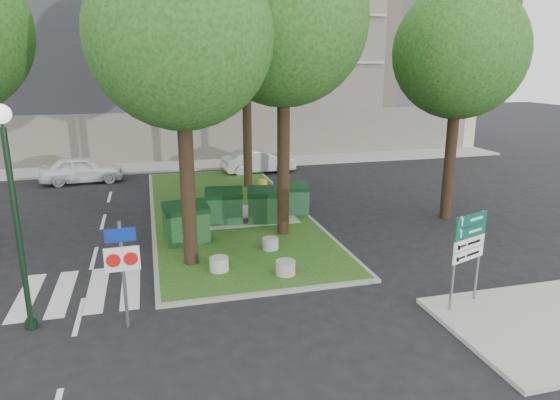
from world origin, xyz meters
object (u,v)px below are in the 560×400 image
object	(u,v)px
tree_median_near_left	(182,17)
bollard_left	(219,264)
tree_median_far	(247,14)
dumpster_d	(291,198)
bollard_right	(285,268)
tree_median_near_right	(286,3)
street_lamp	(12,194)
dumpster_a	(186,223)
traffic_sign_pole	(122,261)
dumpster_b	(224,206)
tree_street_right	(462,39)
tree_median_mid	(184,41)
directional_sign	(468,245)
car_silver	(258,161)
car_white	(82,169)
bollard_mid	(270,243)
litter_bin	(263,187)
dumpster_c	(266,205)

from	to	relation	value
tree_median_near_left	bollard_left	size ratio (longest dim) A/B	18.52
tree_median_far	dumpster_d	world-z (taller)	tree_median_far
tree_median_far	bollard_right	world-z (taller)	tree_median_far
tree_median_near_right	street_lamp	world-z (taller)	tree_median_near_right
dumpster_a	traffic_sign_pole	distance (m)	5.70
bollard_left	bollard_right	world-z (taller)	bollard_right
dumpster_b	bollard_left	distance (m)	4.76
tree_street_right	bollard_left	size ratio (longest dim) A/B	17.71
tree_median_mid	dumpster_a	size ratio (longest dim) A/B	6.18
tree_median_near_right	traffic_sign_pole	bearing A→B (deg)	-134.81
tree_median_near_left	directional_sign	size ratio (longest dim) A/B	4.36
tree_median_near_left	car_silver	distance (m)	15.35
tree_median_near_left	dumpster_a	bearing A→B (deg)	91.92
car_silver	car_white	bearing A→B (deg)	83.30
traffic_sign_pole	bollard_mid	bearing A→B (deg)	38.71
dumpster_a	car_silver	size ratio (longest dim) A/B	0.39
directional_sign	tree_median_mid	bearing A→B (deg)	97.43
car_white	bollard_right	bearing A→B (deg)	-158.44
dumpster_b	directional_sign	xyz separation A→B (m)	(4.84, -8.42, 0.96)
dumpster_d	bollard_right	size ratio (longest dim) A/B	2.58
tree_median_near_right	traffic_sign_pole	world-z (taller)	tree_median_near_right
bollard_right	tree_median_near_left	bearing A→B (deg)	146.45
tree_median_mid	dumpster_b	xyz separation A→B (m)	(1.04, -2.72, -6.22)
dumpster_b	litter_bin	distance (m)	4.45
dumpster_d	car_silver	distance (m)	8.62
bollard_left	tree_street_right	bearing A→B (deg)	18.95
dumpster_c	car_white	bearing A→B (deg)	140.42
tree_median_mid	directional_sign	xyz separation A→B (m)	(5.88, -11.14, -5.26)
dumpster_b	bollard_mid	xyz separation A→B (m)	(1.03, -3.30, -0.45)
dumpster_a	litter_bin	distance (m)	6.91
tree_median_mid	litter_bin	world-z (taller)	tree_median_mid
dumpster_c	street_lamp	distance (m)	9.99
bollard_left	street_lamp	size ratio (longest dim) A/B	0.11
tree_median_near_right	car_silver	bearing A→B (deg)	82.65
dumpster_a	bollard_mid	world-z (taller)	dumpster_a
tree_median_near_left	traffic_sign_pole	world-z (taller)	tree_median_near_left
tree_median_mid	tree_median_near_right	bearing A→B (deg)	-56.31
tree_median_mid	bollard_mid	bearing A→B (deg)	-71.06
tree_street_right	dumpster_b	size ratio (longest dim) A/B	6.47
dumpster_d	bollard_right	distance (m)	6.31
directional_sign	litter_bin	bearing A→B (deg)	81.02
tree_median_near_right	street_lamp	distance (m)	10.18
litter_bin	bollard_right	bearing A→B (deg)	-98.84
litter_bin	street_lamp	distance (m)	13.44
tree_street_right	bollard_mid	bearing A→B (deg)	-165.67
dumpster_b	car_silver	bearing A→B (deg)	77.39
dumpster_a	street_lamp	world-z (taller)	street_lamp
street_lamp	traffic_sign_pole	world-z (taller)	street_lamp
tree_median_mid	street_lamp	bearing A→B (deg)	-116.17
litter_bin	tree_median_far	bearing A→B (deg)	96.50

